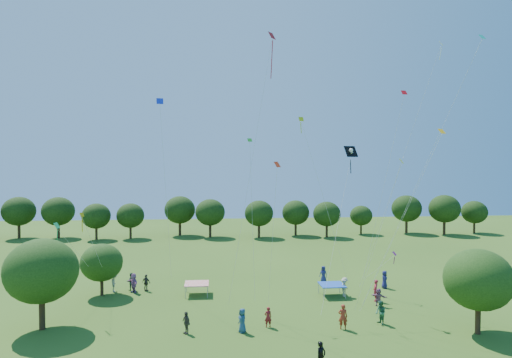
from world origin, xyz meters
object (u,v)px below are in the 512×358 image
object	(u,v)px
tent_red_stripe	(197,284)
red_high_kite	(264,87)
man_in_black	(321,357)
tent_blue	(332,285)
pirate_kite	(350,155)
near_tree_west	(41,271)
near_tree_east	(479,280)
near_tree_north	(102,263)

from	to	relation	value
tent_red_stripe	red_high_kite	bearing A→B (deg)	-45.54
red_high_kite	man_in_black	bearing A→B (deg)	-78.77
tent_blue	pirate_kite	xyz separation A→B (m)	(0.80, -2.78, 11.86)
near_tree_west	man_in_black	xyz separation A→B (m)	(18.74, -8.68, -3.41)
tent_red_stripe	tent_blue	size ratio (longest dim) A/B	1.00
tent_red_stripe	red_high_kite	size ratio (longest dim) A/B	0.10
man_in_black	near_tree_east	bearing A→B (deg)	-11.93
near_tree_east	man_in_black	size ratio (longest dim) A/B	3.34
near_tree_east	near_tree_west	bearing A→B (deg)	173.07
near_tree_east	red_high_kite	world-z (taller)	red_high_kite
pirate_kite	red_high_kite	distance (m)	9.34
man_in_black	red_high_kite	size ratio (longest dim) A/B	0.08
pirate_kite	man_in_black	bearing A→B (deg)	-113.94
near_tree_north	pirate_kite	distance (m)	24.48
near_tree_west	near_tree_north	size ratio (longest dim) A/B	1.40
tent_blue	pirate_kite	distance (m)	12.21
near_tree_west	tent_blue	distance (m)	24.37
man_in_black	pirate_kite	world-z (taller)	pirate_kite
near_tree_east	tent_red_stripe	world-z (taller)	near_tree_east
tent_red_stripe	pirate_kite	world-z (taller)	pirate_kite
near_tree_north	near_tree_east	size ratio (longest dim) A/B	0.79
near_tree_west	near_tree_north	xyz separation A→B (m)	(2.27, 8.41, -1.27)
near_tree_east	tent_red_stripe	xyz separation A→B (m)	(-20.34, 11.59, -2.86)
near_tree_west	red_high_kite	distance (m)	21.79
near_tree_east	tent_blue	xyz separation A→B (m)	(-7.98, 10.04, -2.86)
man_in_black	near_tree_north	bearing A→B (deg)	100.83
tent_blue	near_tree_west	bearing A→B (deg)	-165.04
near_tree_east	pirate_kite	world-z (taller)	pirate_kite
tent_blue	man_in_black	distance (m)	15.60
near_tree_north	red_high_kite	size ratio (longest dim) A/B	0.22
tent_blue	near_tree_north	bearing A→B (deg)	174.09
near_tree_west	near_tree_north	distance (m)	8.81
man_in_black	pirate_kite	distance (m)	17.88
near_tree_west	near_tree_east	size ratio (longest dim) A/B	1.10
tent_blue	man_in_black	world-z (taller)	man_in_black
near_tree_west	pirate_kite	distance (m)	25.84
near_tree_east	tent_red_stripe	distance (m)	23.58
tent_blue	man_in_black	bearing A→B (deg)	-107.10
near_tree_north	tent_blue	bearing A→B (deg)	-5.91
red_high_kite	tent_red_stripe	bearing A→B (deg)	134.46
man_in_black	near_tree_west	bearing A→B (deg)	122.04
man_in_black	red_high_kite	distance (m)	20.50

